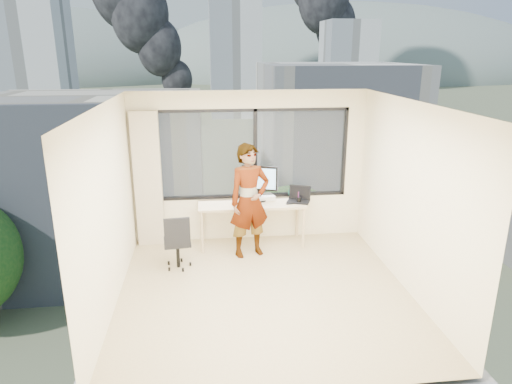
{
  "coord_description": "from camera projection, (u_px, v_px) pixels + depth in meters",
  "views": [
    {
      "loc": [
        -0.76,
        -5.62,
        3.23
      ],
      "look_at": [
        0.0,
        1.0,
        1.15
      ],
      "focal_mm": 32.01,
      "sensor_mm": 36.0,
      "label": 1
    }
  ],
  "objects": [
    {
      "name": "near_bldg_b",
      "position": [
        333.0,
        147.0,
        45.5
      ],
      "size": [
        14.0,
        13.0,
        16.0
      ],
      "primitive_type": "cube",
      "color": "silver",
      "rests_on": "exterior_ground"
    },
    {
      "name": "ceiling",
      "position": [
        265.0,
        103.0,
        5.6
      ],
      "size": [
        4.0,
        4.0,
        0.01
      ],
      "primitive_type": "cube",
      "color": "white",
      "rests_on": "ground"
    },
    {
      "name": "cellphone",
      "position": [
        289.0,
        204.0,
        7.67
      ],
      "size": [
        0.12,
        0.07,
        0.01
      ],
      "primitive_type": "cube",
      "rotation": [
        0.0,
        0.0,
        0.16
      ],
      "color": "black",
      "rests_on": "desk"
    },
    {
      "name": "wall_front",
      "position": [
        294.0,
        275.0,
        4.09
      ],
      "size": [
        4.0,
        0.01,
        2.6
      ],
      "primitive_type": "cube",
      "color": "#F8E2C0",
      "rests_on": "ground"
    },
    {
      "name": "handbag",
      "position": [
        296.0,
        192.0,
        7.96
      ],
      "size": [
        0.28,
        0.15,
        0.21
      ],
      "primitive_type": "ellipsoid",
      "rotation": [
        0.0,
        0.0,
        0.02
      ],
      "color": "#0D5250",
      "rests_on": "desk"
    },
    {
      "name": "game_console",
      "position": [
        264.0,
        197.0,
        7.91
      ],
      "size": [
        0.36,
        0.32,
        0.08
      ],
      "primitive_type": "cube",
      "rotation": [
        0.0,
        0.0,
        0.21
      ],
      "color": "white",
      "rests_on": "desk"
    },
    {
      "name": "window_wall",
      "position": [
        252.0,
        154.0,
        7.82
      ],
      "size": [
        3.3,
        0.16,
        1.55
      ],
      "primitive_type": null,
      "color": "black",
      "rests_on": "ground"
    },
    {
      "name": "wall_left",
      "position": [
        108.0,
        209.0,
        5.77
      ],
      "size": [
        0.01,
        4.0,
        2.6
      ],
      "primitive_type": "cube",
      "color": "#F8E2C0",
      "rests_on": "ground"
    },
    {
      "name": "laptop",
      "position": [
        299.0,
        195.0,
        7.74
      ],
      "size": [
        0.49,
        0.5,
        0.24
      ],
      "primitive_type": null,
      "rotation": [
        0.0,
        0.0,
        -0.38
      ],
      "color": "black",
      "rests_on": "desk"
    },
    {
      "name": "chair",
      "position": [
        177.0,
        240.0,
        6.97
      ],
      "size": [
        0.5,
        0.5,
        0.89
      ],
      "primitive_type": null,
      "rotation": [
        0.0,
        0.0,
        0.1
      ],
      "color": "black",
      "rests_on": "floor"
    },
    {
      "name": "floor",
      "position": [
        264.0,
        292.0,
        6.37
      ],
      "size": [
        4.0,
        4.0,
        0.01
      ],
      "primitive_type": "cube",
      "color": "tan",
      "rests_on": "ground"
    },
    {
      "name": "far_tower_b",
      "position": [
        235.0,
        59.0,
        120.75
      ],
      "size": [
        13.0,
        13.0,
        30.0
      ],
      "primitive_type": "cube",
      "color": "silver",
      "rests_on": "exterior_ground"
    },
    {
      "name": "monitor",
      "position": [
        260.0,
        183.0,
        7.76
      ],
      "size": [
        0.63,
        0.33,
        0.62
      ],
      "primitive_type": null,
      "rotation": [
        0.0,
        0.0,
        -0.33
      ],
      "color": "black",
      "rests_on": "desk"
    },
    {
      "name": "tree_c",
      "position": [
        417.0,
        168.0,
        49.38
      ],
      "size": [
        8.4,
        8.4,
        10.0
      ],
      "primitive_type": null,
      "color": "#1A4C19",
      "rests_on": "exterior_ground"
    },
    {
      "name": "hill_b",
      "position": [
        344.0,
        75.0,
        324.91
      ],
      "size": [
        300.0,
        220.0,
        96.0
      ],
      "primitive_type": "ellipsoid",
      "color": "slate",
      "rests_on": "exterior_ground"
    },
    {
      "name": "curtain",
      "position": [
        148.0,
        180.0,
        7.63
      ],
      "size": [
        0.45,
        0.14,
        2.3
      ],
      "primitive_type": "cube",
      "color": "#C3B299",
      "rests_on": "floor"
    },
    {
      "name": "person",
      "position": [
        249.0,
        201.0,
        7.28
      ],
      "size": [
        0.78,
        0.63,
        1.85
      ],
      "primitive_type": "imported",
      "rotation": [
        0.0,
        0.0,
        0.3
      ],
      "color": "#2D2D33",
      "rests_on": "floor"
    },
    {
      "name": "tree_b",
      "position": [
        291.0,
        277.0,
        26.71
      ],
      "size": [
        7.6,
        7.6,
        9.0
      ],
      "primitive_type": null,
      "color": "#1A4C19",
      "rests_on": "exterior_ground"
    },
    {
      "name": "far_tower_d",
      "position": [
        12.0,
        71.0,
        143.0
      ],
      "size": [
        16.0,
        14.0,
        22.0
      ],
      "primitive_type": "cube",
      "color": "silver",
      "rests_on": "exterior_ground"
    },
    {
      "name": "wall_right",
      "position": [
        410.0,
        198.0,
        6.2
      ],
      "size": [
        0.01,
        4.0,
        2.6
      ],
      "primitive_type": "cube",
      "color": "#F8E2C0",
      "rests_on": "ground"
    },
    {
      "name": "exterior_ground",
      "position": [
        206.0,
        116.0,
        124.35
      ],
      "size": [
        400.0,
        400.0,
        0.04
      ],
      "primitive_type": "cube",
      "color": "#515B3D",
      "rests_on": "ground"
    },
    {
      "name": "near_bldg_a",
      "position": [
        101.0,
        186.0,
        35.93
      ],
      "size": [
        16.0,
        12.0,
        14.0
      ],
      "primitive_type": "cube",
      "color": "beige",
      "rests_on": "exterior_ground"
    },
    {
      "name": "far_tower_c",
      "position": [
        347.0,
        64.0,
        144.34
      ],
      "size": [
        15.0,
        15.0,
        26.0
      ],
      "primitive_type": "cube",
      "color": "silver",
      "rests_on": "exterior_ground"
    },
    {
      "name": "desk",
      "position": [
        252.0,
        224.0,
        7.84
      ],
      "size": [
        1.8,
        0.6,
        0.75
      ],
      "primitive_type": "cube",
      "color": "tan",
      "rests_on": "floor"
    },
    {
      "name": "hill_a",
      "position": [
        21.0,
        77.0,
        300.98
      ],
      "size": [
        288.0,
        216.0,
        90.0
      ],
      "primitive_type": "ellipsoid",
      "color": "slate",
      "rests_on": "exterior_ground"
    },
    {
      "name": "far_tower_a",
      "position": [
        33.0,
        67.0,
        92.66
      ],
      "size": [
        14.0,
        14.0,
        28.0
      ],
      "primitive_type": "cube",
      "color": "silver",
      "rests_on": "exterior_ground"
    },
    {
      "name": "pen_cup",
      "position": [
        299.0,
        200.0,
        7.73
      ],
      "size": [
        0.08,
        0.08,
        0.09
      ],
      "primitive_type": "cylinder",
      "rotation": [
        0.0,
        0.0,
        -0.08
      ],
      "color": "black",
      "rests_on": "desk"
    }
  ]
}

